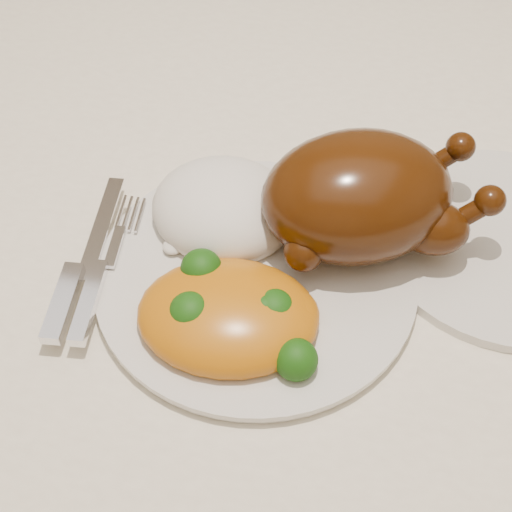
% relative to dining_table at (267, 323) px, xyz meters
% --- Properties ---
extents(dining_table, '(1.60, 0.90, 0.76)m').
position_rel_dining_table_xyz_m(dining_table, '(0.00, 0.00, 0.00)').
color(dining_table, brown).
rests_on(dining_table, floor).
extents(tablecloth, '(1.73, 1.03, 0.18)m').
position_rel_dining_table_xyz_m(tablecloth, '(0.00, 0.00, 0.07)').
color(tablecloth, white).
rests_on(tablecloth, dining_table).
extents(dinner_plate, '(0.31, 0.31, 0.01)m').
position_rel_dining_table_xyz_m(dinner_plate, '(-0.00, -0.03, 0.11)').
color(dinner_plate, silver).
rests_on(dinner_plate, tablecloth).
extents(side_plate, '(0.26, 0.26, 0.01)m').
position_rel_dining_table_xyz_m(side_plate, '(0.19, 0.05, 0.11)').
color(side_plate, silver).
rests_on(side_plate, tablecloth).
extents(roast_chicken, '(0.21, 0.17, 0.10)m').
position_rel_dining_table_xyz_m(roast_chicken, '(0.07, 0.03, 0.16)').
color(roast_chicken, '#3F2006').
rests_on(roast_chicken, dinner_plate).
extents(rice_mound, '(0.13, 0.12, 0.06)m').
position_rel_dining_table_xyz_m(rice_mound, '(-0.04, 0.02, 0.13)').
color(rice_mound, white).
rests_on(rice_mound, dinner_plate).
extents(mac_and_cheese, '(0.15, 0.12, 0.05)m').
position_rel_dining_table_xyz_m(mac_and_cheese, '(-0.01, -0.08, 0.12)').
color(mac_and_cheese, orange).
rests_on(mac_and_cheese, dinner_plate).
extents(cutlery, '(0.04, 0.18, 0.01)m').
position_rel_dining_table_xyz_m(cutlery, '(-0.13, -0.07, 0.12)').
color(cutlery, silver).
rests_on(cutlery, dinner_plate).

